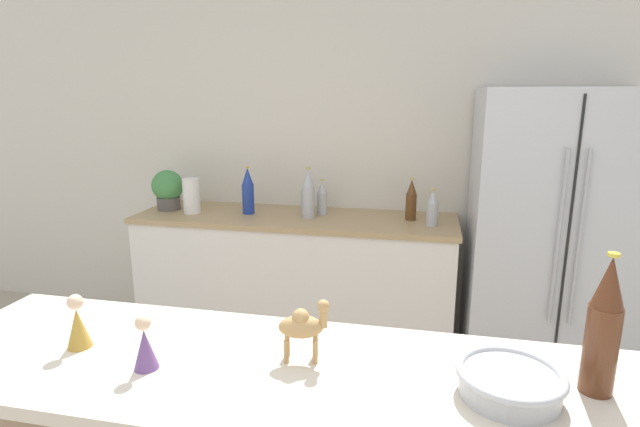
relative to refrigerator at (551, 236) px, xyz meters
name	(u,v)px	position (x,y,z in m)	size (l,w,h in m)	color
wall_back	(346,151)	(-1.28, 0.38, 0.43)	(8.00, 0.06, 2.55)	silver
back_counter	(295,278)	(-1.57, 0.05, -0.41)	(2.10, 0.63, 0.88)	white
refrigerator	(551,236)	(0.00, 0.00, 0.00)	(0.91, 0.70, 1.69)	silver
potted_plant	(168,189)	(-2.47, 0.05, 0.18)	(0.21, 0.21, 0.27)	#595451
paper_towel_roll	(191,196)	(-2.26, -0.02, 0.15)	(0.11, 0.11, 0.23)	white
back_bottle_0	(411,200)	(-0.82, 0.10, 0.16)	(0.07, 0.07, 0.27)	brown
back_bottle_1	(432,208)	(-0.69, -0.03, 0.14)	(0.07, 0.07, 0.23)	#B2B7BC
back_bottle_2	(248,191)	(-1.88, 0.04, 0.18)	(0.08, 0.08, 0.32)	navy
back_bottle_3	(308,194)	(-1.47, 0.03, 0.19)	(0.08, 0.08, 0.32)	#B2B7BC
back_bottle_4	(306,197)	(-1.51, 0.14, 0.15)	(0.07, 0.07, 0.24)	#B2B7BC
back_bottle_5	(322,198)	(-1.40, 0.12, 0.14)	(0.07, 0.07, 0.23)	#B2B7BC
wine_bottle	(604,327)	(-0.33, -1.90, 0.30)	(0.07, 0.07, 0.33)	#562D19
fruit_bowl	(510,382)	(-0.53, -1.96, 0.18)	(0.24, 0.24, 0.07)	#B7BABF
camel_figurine	(303,325)	(-1.02, -1.90, 0.24)	(0.13, 0.08, 0.16)	tan
wise_man_figurine_blue	(78,325)	(-1.63, -1.96, 0.21)	(0.06, 0.06, 0.15)	#B28933
wise_man_figurine_crimson	(145,346)	(-1.39, -2.02, 0.20)	(0.06, 0.06, 0.14)	#6B4784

